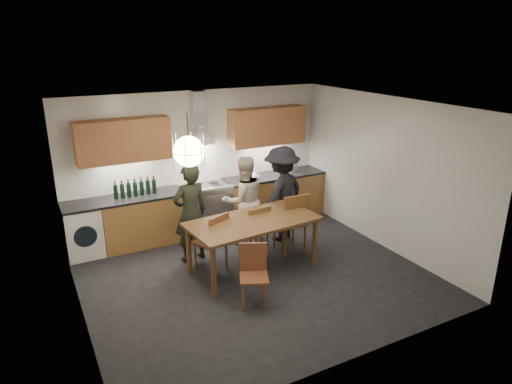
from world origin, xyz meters
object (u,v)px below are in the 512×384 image
dining_table (253,226)px  stock_pot (293,169)px  person_left (190,213)px  wine_bottles (135,187)px  chair_back_left (214,238)px  person_mid (244,201)px  mixing_bowl (251,177)px  chair_front (254,270)px  person_right (281,194)px

dining_table → stock_pot: stock_pot is taller
dining_table → person_left: person_left is taller
person_left → stock_pot: (2.56, 1.00, 0.15)m
wine_bottles → dining_table: bearing=-53.0°
chair_back_left → person_mid: person_mid is taller
chair_back_left → person_left: bearing=-93.8°
dining_table → wine_bottles: wine_bottles is taller
dining_table → person_mid: size_ratio=1.30×
stock_pot → chair_back_left: bearing=-147.4°
wine_bottles → mixing_bowl: bearing=-1.3°
chair_back_left → dining_table: bearing=129.4°
dining_table → person_left: size_ratio=1.26×
person_left → chair_front: bearing=94.6°
person_right → mixing_bowl: 0.93m
chair_back_left → person_right: 1.66m
person_left → stock_pot: bearing=-165.1°
chair_back_left → stock_pot: bearing=-171.8°
person_left → wine_bottles: size_ratio=2.23×
chair_back_left → person_left: person_left is taller
stock_pot → wine_bottles: wine_bottles is taller
chair_front → stock_pot: 3.47m
dining_table → chair_back_left: 0.63m
chair_front → stock_pot: bearing=73.1°
wine_bottles → chair_back_left: bearing=-62.0°
chair_front → mixing_bowl: mixing_bowl is taller
person_left → wine_bottles: person_left is taller
mixing_bowl → person_mid: bearing=-125.2°
person_left → person_right: bearing=175.0°
chair_front → person_left: (-0.31, 1.59, 0.34)m
dining_table → mixing_bowl: size_ratio=6.64×
chair_front → person_left: person_left is taller
chair_back_left → wine_bottles: (-0.81, 1.53, 0.51)m
stock_pot → person_mid: bearing=-151.6°
dining_table → chair_back_left: size_ratio=2.19×
chair_back_left → chair_front: 1.09m
stock_pot → person_right: bearing=-131.1°
person_mid → mixing_bowl: size_ratio=5.10×
person_right → person_left: bearing=-21.7°
person_left → wine_bottles: 1.21m
mixing_bowl → stock_pot: bearing=2.4°
mixing_bowl → wine_bottles: wine_bottles is taller
chair_back_left → person_right: (1.53, 0.56, 0.32)m
person_left → dining_table: bearing=126.7°
dining_table → chair_back_left: chair_back_left is taller
person_right → stock_pot: bearing=-154.3°
dining_table → person_mid: person_mid is taller
mixing_bowl → dining_table: bearing=-116.5°
person_right → dining_table: bearing=16.2°
stock_pot → chair_front: bearing=-130.9°
chair_back_left → mixing_bowl: size_ratio=3.03×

